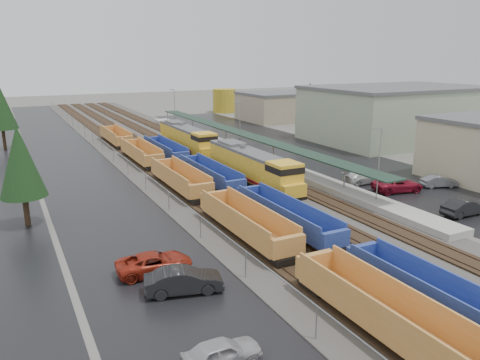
% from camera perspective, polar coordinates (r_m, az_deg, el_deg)
% --- Properties ---
extents(ballast_strip, '(20.00, 160.00, 0.08)m').
position_cam_1_polar(ballast_strip, '(78.51, -9.57, 3.97)').
color(ballast_strip, '#302D2B').
rests_on(ballast_strip, ground).
extents(trackbed, '(14.60, 160.00, 0.22)m').
position_cam_1_polar(trackbed, '(78.49, -9.58, 4.06)').
color(trackbed, black).
rests_on(trackbed, ground).
extents(west_parking_lot, '(10.00, 160.00, 0.02)m').
position_cam_1_polar(west_parking_lot, '(75.49, -20.48, 2.77)').
color(west_parking_lot, black).
rests_on(west_parking_lot, ground).
extents(east_commuter_lot, '(16.00, 100.00, 0.02)m').
position_cam_1_polar(east_commuter_lot, '(77.64, 6.26, 3.95)').
color(east_commuter_lot, black).
rests_on(east_commuter_lot, ground).
extents(station_platform, '(3.00, 80.00, 8.00)m').
position_cam_1_polar(station_platform, '(72.80, -0.01, 3.89)').
color(station_platform, '#9E9B93').
rests_on(station_platform, ground).
extents(chainlink_fence, '(0.08, 160.04, 2.02)m').
position_cam_1_polar(chainlink_fence, '(74.47, -16.24, 4.23)').
color(chainlink_fence, gray).
rests_on(chainlink_fence, ground).
extents(industrial_buildings, '(32.52, 75.30, 9.50)m').
position_cam_1_polar(industrial_buildings, '(85.67, 18.54, 7.17)').
color(industrial_buildings, tan).
rests_on(industrial_buildings, ground).
extents(distant_hills, '(301.00, 140.00, 25.20)m').
position_cam_1_polar(distant_hills, '(234.79, -10.45, 11.09)').
color(distant_hills, '#4A5643').
rests_on(distant_hills, ground).
extents(tree_west_near, '(3.96, 3.96, 9.00)m').
position_cam_1_polar(tree_west_near, '(44.51, -25.20, 2.03)').
color(tree_west_near, '#332316').
rests_on(tree_west_near, ground).
extents(tree_west_far, '(4.84, 4.84, 11.00)m').
position_cam_1_polar(tree_west_far, '(83.95, -27.25, 8.14)').
color(tree_west_far, '#332316').
rests_on(tree_west_far, ground).
extents(tree_east, '(4.40, 4.40, 10.00)m').
position_cam_1_polar(tree_east, '(88.32, 8.46, 9.43)').
color(tree_east, '#332316').
rests_on(tree_east, ground).
extents(locomotive_lead, '(2.88, 18.98, 4.30)m').
position_cam_1_polar(locomotive_lead, '(53.54, 1.59, 1.57)').
color(locomotive_lead, black).
rests_on(locomotive_lead, ground).
extents(locomotive_trail, '(2.88, 18.98, 4.30)m').
position_cam_1_polar(locomotive_trail, '(72.29, -6.45, 4.98)').
color(locomotive_trail, black).
rests_on(locomotive_trail, ground).
extents(well_string_yellow, '(2.74, 93.07, 2.43)m').
position_cam_1_polar(well_string_yellow, '(45.63, -3.91, -2.28)').
color(well_string_yellow, '#BB7934').
rests_on(well_string_yellow, ground).
extents(well_string_blue, '(2.47, 80.45, 2.19)m').
position_cam_1_polar(well_string_blue, '(40.92, 5.60, -4.48)').
color(well_string_blue, navy).
rests_on(well_string_blue, ground).
extents(storage_tank, '(6.15, 6.15, 6.15)m').
position_cam_1_polar(storage_tank, '(126.31, -1.92, 9.64)').
color(storage_tank, '#AC9322').
rests_on(storage_tank, ground).
extents(parked_car_west_a, '(1.66, 4.07, 1.38)m').
position_cam_1_polar(parked_car_west_a, '(24.21, -2.24, -20.30)').
color(parked_car_west_a, '#A7A6AB').
rests_on(parked_car_west_a, ground).
extents(parked_car_west_b, '(2.89, 5.27, 1.65)m').
position_cam_1_polar(parked_car_west_b, '(30.56, -6.88, -12.11)').
color(parked_car_west_b, black).
rests_on(parked_car_west_b, ground).
extents(parked_car_west_c, '(2.64, 5.36, 1.46)m').
position_cam_1_polar(parked_car_west_c, '(33.46, -10.39, -9.94)').
color(parked_car_west_c, maroon).
rests_on(parked_car_west_c, ground).
extents(parked_car_east_a, '(1.70, 4.83, 1.59)m').
position_cam_1_polar(parked_car_east_a, '(49.06, 25.68, -3.02)').
color(parked_car_east_a, black).
rests_on(parked_car_east_a, ground).
extents(parked_car_east_b, '(3.69, 6.05, 1.57)m').
position_cam_1_polar(parked_car_east_b, '(54.75, 18.66, -0.57)').
color(parked_car_east_b, maroon).
rests_on(parked_car_east_b, ground).
extents(parked_car_east_c, '(2.33, 5.22, 1.49)m').
position_cam_1_polar(parked_car_east_c, '(57.06, 14.79, 0.30)').
color(parked_car_east_c, silver).
rests_on(parked_car_east_c, ground).
extents(parked_car_east_e, '(2.62, 4.36, 1.36)m').
position_cam_1_polar(parked_car_east_e, '(58.35, 23.07, -0.16)').
color(parked_car_east_e, slate).
rests_on(parked_car_east_e, ground).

